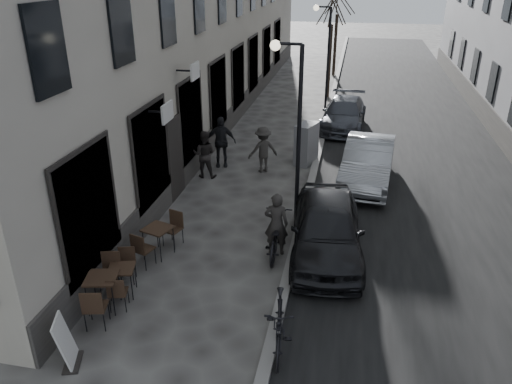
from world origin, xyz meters
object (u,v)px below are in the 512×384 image
(bistro_set_b, at_px, (122,278))
(pedestrian_mid, at_px, (263,150))
(utility_cabinet, at_px, (306,144))
(car_near, at_px, (327,228))
(streetlamp_near, at_px, (293,114))
(car_far, at_px, (344,114))
(sign_board, at_px, (67,346))
(tree_far, at_px, (338,1))
(bistro_set_a, at_px, (103,289))
(bistro_set_c, at_px, (158,238))
(pedestrian_far, at_px, (221,142))
(bicycle, at_px, (276,235))
(moped, at_px, (279,323))
(car_mid, at_px, (368,162))
(streetlamp_far, at_px, (325,47))
(pedestrian_near, at_px, (204,154))
(tree_near, at_px, (332,9))

(bistro_set_b, distance_m, pedestrian_mid, 8.08)
(utility_cabinet, height_order, car_near, utility_cabinet)
(streetlamp_near, relative_size, car_far, 1.13)
(sign_board, xyz_separation_m, utility_cabinet, (3.27, 11.19, 0.36))
(tree_far, distance_m, bistro_set_b, 26.06)
(tree_far, bearing_deg, bistro_set_a, -97.58)
(bistro_set_a, distance_m, bistro_set_c, 2.34)
(tree_far, distance_m, pedestrian_far, 18.07)
(bistro_set_a, relative_size, bicycle, 0.85)
(bistro_set_a, bearing_deg, pedestrian_far, 75.30)
(pedestrian_far, bearing_deg, moped, -82.73)
(bistro_set_b, relative_size, bicycle, 0.74)
(car_mid, bearing_deg, streetlamp_far, 109.39)
(utility_cabinet, relative_size, bicycle, 0.78)
(car_near, bearing_deg, bicycle, -175.73)
(streetlamp_far, relative_size, car_far, 1.13)
(sign_board, distance_m, moped, 4.00)
(sign_board, bearing_deg, streetlamp_far, 61.25)
(tree_far, xyz_separation_m, car_far, (1.10, -11.75, -4.01))
(bistro_set_a, bearing_deg, pedestrian_near, 77.20)
(tree_near, relative_size, moped, 3.00)
(sign_board, height_order, car_near, car_near)
(utility_cabinet, distance_m, car_near, 6.43)
(streetlamp_near, height_order, moped, streetlamp_near)
(streetlamp_near, relative_size, bicycle, 2.58)
(car_far, xyz_separation_m, moped, (-0.65, -14.77, -0.08))
(pedestrian_mid, bearing_deg, streetlamp_far, -129.34)
(pedestrian_far, distance_m, car_near, 6.92)
(tree_far, bearing_deg, pedestrian_near, -100.53)
(tree_far, distance_m, car_mid, 18.44)
(pedestrian_near, xyz_separation_m, moped, (3.89, -8.01, -0.27))
(bistro_set_c, bearing_deg, tree_far, 100.42)
(utility_cabinet, distance_m, moped, 10.00)
(car_far, bearing_deg, bistro_set_c, -105.57)
(car_near, bearing_deg, pedestrian_far, 123.27)
(bistro_set_c, height_order, bicycle, bicycle)
(tree_far, distance_m, moped, 26.84)
(bistro_set_b, relative_size, car_near, 0.33)
(bistro_set_b, height_order, car_far, car_far)
(pedestrian_mid, relative_size, car_mid, 0.37)
(car_mid, distance_m, moped, 8.80)
(car_mid, bearing_deg, pedestrian_far, -179.96)
(sign_board, bearing_deg, pedestrian_far, 70.04)
(bistro_set_b, bearing_deg, streetlamp_near, 39.90)
(streetlamp_near, bearing_deg, moped, -84.60)
(pedestrian_far, bearing_deg, bicycle, -76.52)
(tree_near, bearing_deg, car_mid, -79.74)
(pedestrian_near, xyz_separation_m, car_far, (4.54, 6.76, -0.19))
(streetlamp_far, xyz_separation_m, bistro_set_a, (-3.39, -17.06, -2.67))
(pedestrian_far, bearing_deg, bistro_set_b, -105.20)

